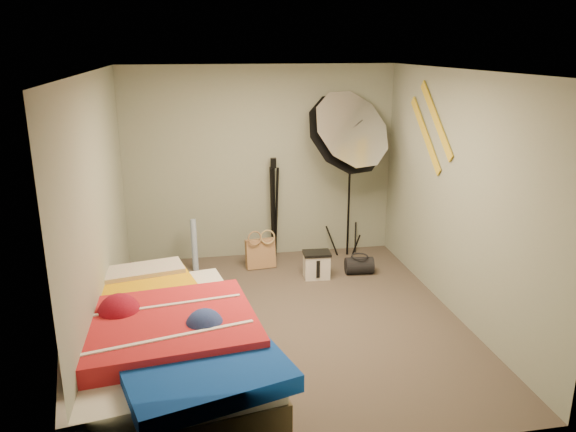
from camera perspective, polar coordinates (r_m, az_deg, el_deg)
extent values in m
plane|color=#4F423A|center=(5.87, 0.10, -10.67)|extent=(4.00, 4.00, 0.00)
plane|color=silver|center=(5.20, 0.11, 14.53)|extent=(4.00, 4.00, 0.00)
plane|color=gray|center=(7.32, -2.76, 5.36)|extent=(3.50, 0.00, 3.50)
plane|color=gray|center=(3.57, 6.02, -7.48)|extent=(3.50, 0.00, 3.50)
plane|color=gray|center=(5.38, -18.56, 0.19)|extent=(0.00, 4.00, 4.00)
plane|color=gray|center=(5.96, 16.89, 1.94)|extent=(0.00, 4.00, 4.00)
cube|color=tan|center=(7.15, -2.82, -3.83)|extent=(0.39, 0.20, 0.38)
cylinder|color=#5379B9|center=(7.14, -9.50, -2.90)|extent=(0.08, 0.19, 0.65)
cube|color=silver|center=(6.85, 2.92, -5.08)|extent=(0.32, 0.24, 0.30)
cylinder|color=black|center=(7.04, 7.25, -5.01)|extent=(0.36, 0.24, 0.21)
cube|color=gold|center=(6.35, 14.82, 9.44)|extent=(0.02, 0.91, 0.78)
cube|color=gold|center=(6.60, 13.78, 8.03)|extent=(0.02, 0.91, 0.78)
cube|color=#493E27|center=(5.01, -12.93, -14.45)|extent=(1.92, 2.46, 0.29)
cube|color=silver|center=(4.89, -13.12, -12.00)|extent=(1.87, 2.41, 0.20)
cube|color=#E1A50B|center=(5.26, -15.80, -8.29)|extent=(1.45, 1.33, 0.16)
cube|color=red|center=(4.67, -12.28, -11.07)|extent=(1.54, 1.34, 0.18)
cube|color=#0E3FAC|center=(4.14, -8.43, -15.34)|extent=(1.32, 1.16, 0.13)
cube|color=#CA91A3|center=(5.66, -14.57, -5.85)|extent=(0.84, 0.51, 0.16)
cylinder|color=black|center=(7.41, 6.23, 2.53)|extent=(0.03, 0.03, 1.77)
cube|color=black|center=(7.25, 6.44, 8.91)|extent=(0.08, 0.08, 0.11)
cone|color=white|center=(7.04, 5.88, 8.22)|extent=(1.20, 1.12, 1.30)
cylinder|color=black|center=(7.37, -1.46, 0.30)|extent=(0.05, 0.05, 1.22)
cube|color=black|center=(7.21, -1.50, 5.41)|extent=(0.08, 0.08, 0.13)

